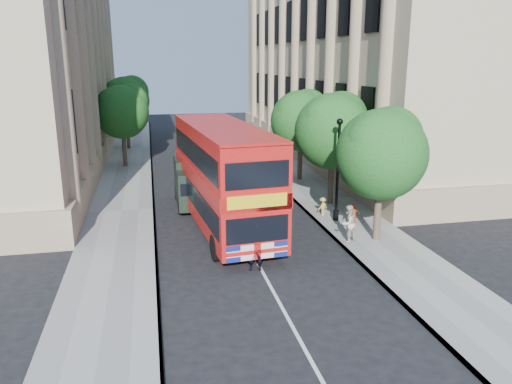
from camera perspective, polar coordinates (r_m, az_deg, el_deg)
ground at (r=19.04m, az=1.28°, el=-10.06°), size 120.00×120.00×0.00m
pavement_right at (r=29.60m, az=7.69°, el=-0.84°), size 3.50×80.00×0.12m
pavement_left at (r=28.01m, az=-15.10°, el=-2.15°), size 3.50×80.00×0.12m
building_right at (r=44.51m, az=12.02°, el=15.88°), size 12.00×38.00×18.00m
building_left at (r=41.95m, az=-26.46°, el=14.76°), size 12.00×38.00×18.00m
tree_right_near at (r=22.45m, az=14.23°, el=4.75°), size 4.00×4.00×6.08m
tree_right_mid at (r=27.87m, az=8.85°, el=7.35°), size 4.20×4.20×6.37m
tree_right_far at (r=33.52m, az=5.19°, el=8.50°), size 4.00×4.00×6.15m
tree_left_far at (r=39.03m, az=-15.04°, el=9.16°), size 4.00×4.00×6.30m
tree_left_back at (r=46.98m, az=-14.62°, el=10.41°), size 4.20×4.20×6.65m
lamp_post at (r=25.12m, az=9.30°, el=2.02°), size 0.32×0.32×5.16m
double_decker_bus at (r=23.80m, az=-3.74°, el=2.04°), size 3.81×10.94×4.96m
box_van at (r=28.21m, az=-7.20°, el=0.99°), size 1.92×4.64×2.65m
police_constable at (r=19.50m, az=-0.11°, el=-6.25°), size 0.80×0.59×2.00m
woman_pedestrian at (r=22.62m, az=10.47°, el=-3.56°), size 1.03×0.95×1.69m
child_a at (r=24.69m, az=11.07°, el=-2.61°), size 0.74×0.44×1.19m
child_b at (r=26.22m, az=7.61°, el=-1.66°), size 0.73×0.62×0.98m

